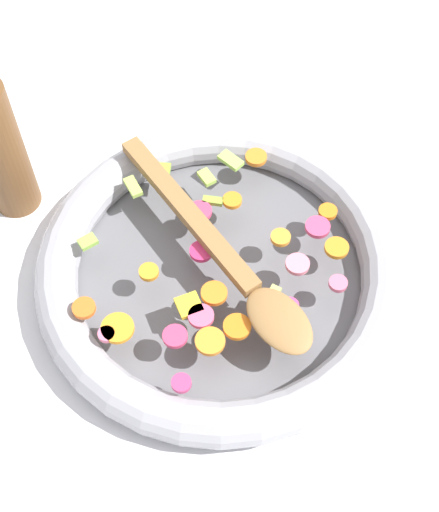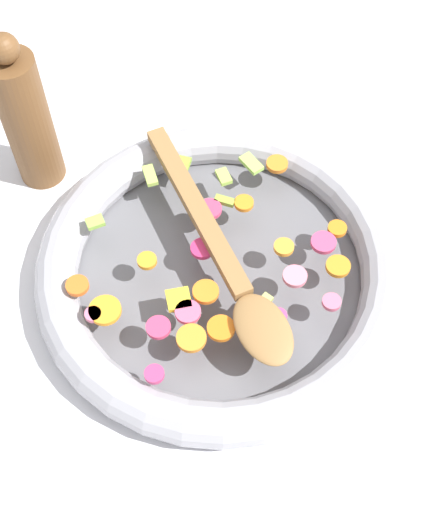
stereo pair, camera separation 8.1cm
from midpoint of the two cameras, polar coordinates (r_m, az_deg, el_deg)
The scene contains 4 objects.
ground_plane at distance 0.85m, azimuth -2.71°, elevation -2.03°, with size 4.00×4.00×0.00m, color silver.
skillet at distance 0.83m, azimuth -2.77°, elevation -1.26°, with size 0.43×0.43×0.05m.
chopped_vegetables at distance 0.80m, azimuth -2.99°, elevation -1.02°, with size 0.31×0.33×0.01m.
wooden_spoon at distance 0.79m, azimuth -2.20°, elevation -0.58°, with size 0.33×0.18×0.01m.
Camera 1 is at (0.43, -0.09, 0.73)m, focal length 50.00 mm.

